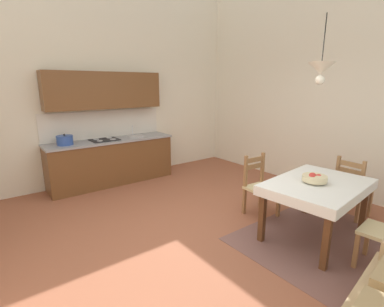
# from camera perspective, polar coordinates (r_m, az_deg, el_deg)

# --- Properties ---
(ground_plane) EXTENTS (6.37, 6.47, 0.10)m
(ground_plane) POSITION_cam_1_polar(r_m,az_deg,el_deg) (4.08, 1.61, -15.83)
(ground_plane) COLOR #99563D
(wall_back) EXTENTS (6.37, 0.12, 4.16)m
(wall_back) POSITION_cam_1_polar(r_m,az_deg,el_deg) (6.17, -16.53, 14.31)
(wall_back) COLOR silver
(wall_back) RESTS_ON ground_plane
(wall_right) EXTENTS (0.12, 6.47, 4.16)m
(wall_right) POSITION_cam_1_polar(r_m,az_deg,el_deg) (5.87, 25.52, 13.62)
(wall_right) COLOR silver
(wall_right) RESTS_ON ground_plane
(area_rug) EXTENTS (2.10, 1.60, 0.01)m
(area_rug) POSITION_cam_1_polar(r_m,az_deg,el_deg) (4.20, 24.27, -15.34)
(area_rug) COLOR brown
(area_rug) RESTS_ON ground_plane
(kitchen_cabinetry) EXTENTS (2.47, 0.63, 2.20)m
(kitchen_cabinetry) POSITION_cam_1_polar(r_m,az_deg,el_deg) (5.90, -16.24, 2.38)
(kitchen_cabinetry) COLOR brown
(kitchen_cabinetry) RESTS_ON ground_plane
(dining_table) EXTENTS (1.49, 1.11, 0.75)m
(dining_table) POSITION_cam_1_polar(r_m,az_deg,el_deg) (3.99, 23.90, -6.97)
(dining_table) COLOR #56331C
(dining_table) RESTS_ON ground_plane
(dining_chair_window_side) EXTENTS (0.44, 0.44, 0.93)m
(dining_chair_window_side) POSITION_cam_1_polar(r_m,az_deg,el_deg) (4.90, 29.57, -6.18)
(dining_chair_window_side) COLOR #D1BC89
(dining_chair_window_side) RESTS_ON ground_plane
(dining_chair_kitchen_side) EXTENTS (0.45, 0.45, 0.93)m
(dining_chair_kitchen_side) POSITION_cam_1_polar(r_m,az_deg,el_deg) (4.46, 13.55, -6.60)
(dining_chair_kitchen_side) COLOR #D1BC89
(dining_chair_kitchen_side) RESTS_ON ground_plane
(fruit_bowl) EXTENTS (0.30, 0.30, 0.12)m
(fruit_bowl) POSITION_cam_1_polar(r_m,az_deg,el_deg) (3.89, 23.44, -4.59)
(fruit_bowl) COLOR beige
(fruit_bowl) RESTS_ON dining_table
(pendant_lamp) EXTENTS (0.32, 0.32, 0.80)m
(pendant_lamp) POSITION_cam_1_polar(r_m,az_deg,el_deg) (3.86, 24.59, 15.24)
(pendant_lamp) COLOR black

